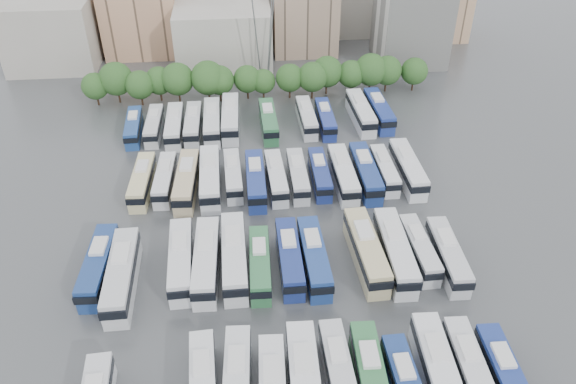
{
  "coord_description": "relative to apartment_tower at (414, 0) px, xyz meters",
  "views": [
    {
      "loc": [
        -3.08,
        -56.91,
        48.88
      ],
      "look_at": [
        2.8,
        6.39,
        3.0
      ],
      "focal_mm": 35.0,
      "sensor_mm": 36.0,
      "label": 1
    }
  ],
  "objects": [
    {
      "name": "bus_r2_s12",
      "position": [
        -15.87,
        -45.39,
        -11.32
      ],
      "size": [
        2.56,
        10.94,
        3.42
      ],
      "rotation": [
        0.0,
        0.0,
        0.02
      ],
      "color": "white",
      "rests_on": "ground"
    },
    {
      "name": "bus_r3_s4",
      "position": [
        -42.24,
        -28.23,
        -11.03
      ],
      "size": [
        2.91,
        12.79,
        4.01
      ],
      "rotation": [
        0.0,
        0.0,
        0.01
      ],
      "color": "silver",
      "rests_on": "ground"
    },
    {
      "name": "bus_r2_s6",
      "position": [
        -35.54,
        -46.59,
        -11.09
      ],
      "size": [
        2.72,
        12.42,
        3.9
      ],
      "rotation": [
        0.0,
        0.0,
        0.0
      ],
      "color": "navy",
      "rests_on": "ground"
    },
    {
      "name": "bus_r0_s5",
      "position": [
        -38.95,
        -81.24,
        -11.14
      ],
      "size": [
        3.22,
        12.18,
        3.78
      ],
      "rotation": [
        0.0,
        0.0,
        -0.05
      ],
      "color": "silver",
      "rests_on": "ground"
    },
    {
      "name": "bus_r3_s5",
      "position": [
        -39.05,
        -27.34,
        -10.93
      ],
      "size": [
        3.23,
        13.48,
        4.21
      ],
      "rotation": [
        0.0,
        0.0,
        -0.02
      ],
      "color": "silver",
      "rests_on": "ground"
    },
    {
      "name": "bus_r3_s7",
      "position": [
        -32.48,
        -28.59,
        -11.14
      ],
      "size": [
        2.87,
        12.11,
        3.78
      ],
      "rotation": [
        0.0,
        0.0,
        0.02
      ],
      "color": "#2F6F42",
      "rests_on": "ground"
    },
    {
      "name": "bus_r2_s11",
      "position": [
        -19.01,
        -46.22,
        -11.02
      ],
      "size": [
        2.96,
        12.9,
        4.04
      ],
      "rotation": [
        0.0,
        0.0,
        0.01
      ],
      "color": "navy",
      "rests_on": "ground"
    },
    {
      "name": "bus_r1_s10",
      "position": [
        -22.52,
        -63.64,
        -10.91
      ],
      "size": [
        3.58,
        13.68,
        4.25
      ],
      "rotation": [
        0.0,
        0.0,
        0.05
      ],
      "color": "#CABC8B",
      "rests_on": "ground"
    },
    {
      "name": "bus_r3_s9",
      "position": [
        -25.69,
        -27.79,
        -11.22
      ],
      "size": [
        2.83,
        11.61,
        3.62
      ],
      "rotation": [
        0.0,
        0.0,
        0.03
      ],
      "color": "silver",
      "rests_on": "ground"
    },
    {
      "name": "bus_r2_s7",
      "position": [
        -32.46,
        -45.98,
        -11.23
      ],
      "size": [
        2.97,
        11.6,
        3.61
      ],
      "rotation": [
        0.0,
        0.0,
        0.04
      ],
      "color": "silver",
      "rests_on": "ground"
    },
    {
      "name": "bus_r3_s12",
      "position": [
        -15.89,
        -27.18,
        -11.01
      ],
      "size": [
        3.36,
        13.0,
        4.04
      ],
      "rotation": [
        0.0,
        0.0,
        0.04
      ],
      "color": "silver",
      "rests_on": "ground"
    },
    {
      "name": "bus_r1_s12",
      "position": [
        -15.69,
        -63.55,
        -11.29
      ],
      "size": [
        2.82,
        11.16,
        3.47
      ],
      "rotation": [
        0.0,
        0.0,
        0.04
      ],
      "color": "silver",
      "rests_on": "ground"
    },
    {
      "name": "bus_r3_s0",
      "position": [
        -55.67,
        -28.32,
        -11.33
      ],
      "size": [
        2.92,
        10.96,
        3.41
      ],
      "rotation": [
        0.0,
        0.0,
        0.05
      ],
      "color": "navy",
      "rests_on": "ground"
    },
    {
      "name": "bus_r1_s1",
      "position": [
        -52.23,
        -65.25,
        -10.89
      ],
      "size": [
        3.17,
        13.71,
        4.29
      ],
      "rotation": [
        0.0,
        0.0,
        0.01
      ],
      "color": "silver",
      "rests_on": "ground"
    },
    {
      "name": "bus_r2_s10",
      "position": [
        -22.42,
        -46.37,
        -11.05
      ],
      "size": [
        3.01,
        12.72,
        3.98
      ],
      "rotation": [
        0.0,
        0.0,
        0.02
      ],
      "color": "silver",
      "rests_on": "ground"
    },
    {
      "name": "bus_r2_s13",
      "position": [
        -12.38,
        -45.74,
        -11.02
      ],
      "size": [
        3.0,
        12.89,
        4.03
      ],
      "rotation": [
        0.0,
        0.0,
        0.02
      ],
      "color": "white",
      "rests_on": "ground"
    },
    {
      "name": "bus_r0_s11",
      "position": [
        -19.1,
        -82.08,
        -10.98
      ],
      "size": [
        3.42,
        13.23,
        4.12
      ],
      "rotation": [
        0.0,
        0.0,
        -0.04
      ],
      "color": "white",
      "rests_on": "ground"
    },
    {
      "name": "city_buildings",
      "position": [
        -41.46,
        13.86,
        -5.13
      ],
      "size": [
        102.0,
        35.0,
        20.0
      ],
      "color": "#9E998E",
      "rests_on": "ground"
    },
    {
      "name": "bus_r1_s13",
      "position": [
        -12.53,
        -65.18,
        -11.16
      ],
      "size": [
        2.91,
        12.01,
        3.75
      ],
      "rotation": [
        0.0,
        0.0,
        -0.03
      ],
      "color": "silver",
      "rests_on": "ground"
    },
    {
      "name": "bus_r0_s13",
      "position": [
        -12.63,
        -83.04,
        -11.22
      ],
      "size": [
        2.79,
        11.63,
        3.63
      ],
      "rotation": [
        0.0,
        0.0,
        -0.02
      ],
      "color": "navy",
      "rests_on": "ground"
    },
    {
      "name": "bus_r2_s9",
      "position": [
        -25.82,
        -45.57,
        -11.28
      ],
      "size": [
        2.47,
        11.15,
        3.5
      ],
      "rotation": [
        0.0,
        0.0,
        -0.0
      ],
      "color": "navy",
      "rests_on": "ground"
    },
    {
      "name": "bus_r1_s8",
      "position": [
        -29.13,
        -64.09,
        -11.06
      ],
      "size": [
        3.03,
        12.63,
        3.94
      ],
      "rotation": [
        0.0,
        0.0,
        0.02
      ],
      "color": "navy",
      "rests_on": "ground"
    },
    {
      "name": "bus_r1_s7",
      "position": [
        -32.13,
        -63.78,
        -11.12
      ],
      "size": [
        2.71,
        12.23,
        3.83
      ],
      "rotation": [
        0.0,
        0.0,
        0.0
      ],
      "color": "navy",
      "rests_on": "ground"
    },
    {
      "name": "bus_r1_s3",
      "position": [
        -45.45,
        -63.16,
        -11.04
      ],
      "size": [
        3.31,
        12.84,
        4.0
      ],
      "rotation": [
        0.0,
        0.0,
        0.04
      ],
      "color": "silver",
      "rests_on": "ground"
    },
    {
      "name": "bus_r2_s8",
      "position": [
        -29.18,
        -45.78,
        -11.25
      ],
      "size": [
        2.52,
        11.38,
        3.57
      ],
      "rotation": [
        0.0,
        0.0,
        0.0
      ],
      "color": "silver",
      "rests_on": "ground"
    },
    {
      "name": "bus_r2_s3",
      "position": [
        -45.66,
        -46.0,
        -11.01
      ],
      "size": [
        3.48,
        13.03,
        4.05
      ],
      "rotation": [
        0.0,
        0.0,
        -0.05
      ],
      "color": "#C7B389",
      "rests_on": "ground"
    },
    {
      "name": "tree_line",
      "position": [
        -34.03,
        -15.86,
        -8.59
      ],
      "size": [
        66.03,
        7.77,
        8.17
      ],
      "color": "black",
      "rests_on": "ground"
    },
    {
      "name": "apartment_tower",
      "position": [
        0.0,
        0.0,
        0.0
      ],
      "size": [
        14.0,
        14.0,
        26.0
      ],
      "primitive_type": "cube",
      "color": "silver",
      "rests_on": "ground"
    },
    {
      "name": "bus_r0_s12",
      "position": [
        -15.81,
        -81.98,
        -11.18
      ],
      "size": [
        3.01,
        11.92,
        3.71
      ],
      "rotation": [
        0.0,
        0.0,
        -0.04
      ],
      "color": "silver",
      "rests_on": "ground"
    },
    {
      "name": "bus_r0_s9",
      "position": [
        -25.85,
        -81.93,
        -11.13
      ],
      "size": [
        3.14,
        12.24,
        3.81
      ],
      "rotation": [
        0.0,
        0.0,
        -0.04
      ],
      "color": "#317241",
      "rests_on": "ground"
    },
    {
      "name": "bus_r1_s6",
      "position": [
        -35.85,
        -64.5,
        -11.24
      ],
      "size": [
        2.78,
        11.47,
        3.58
      ],
      "rotation": [
        0.0,
        0.0,
        -0.03
      ],
      "color": "#317243",
      "rests_on": "ground"
    },
    {
      "name": "bus_r3_s13",
      "position": [
        -12.52,
        -26.74,
        -11.05
      ],
      "size": [
        3.3,
        12.74,
        3.96
      ],
      "rotation": [
        0.0,
        0.0,
        0.04
      ],
      "color": "navy",
      "rests_on": "ground"
    },
    {
      "name": "bus_r3_s1",
      "position": [
        -52.22,
        -28.07,
        -11.31
      ],
      "size": [
        2.51,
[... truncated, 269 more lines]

